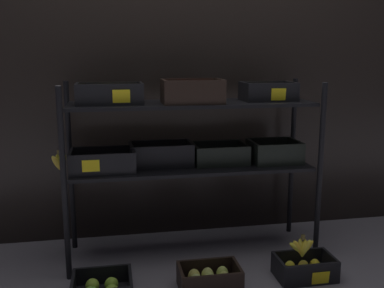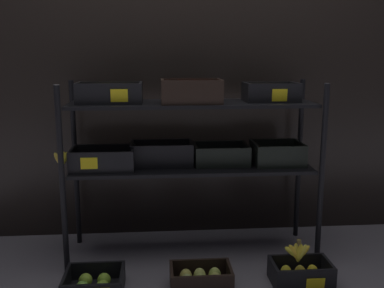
% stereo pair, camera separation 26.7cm
% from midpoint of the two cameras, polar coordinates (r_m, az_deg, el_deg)
% --- Properties ---
extents(ground_plane, '(10.00, 10.00, 0.00)m').
position_cam_midpoint_polar(ground_plane, '(2.89, 2.72, -13.73)').
color(ground_plane, slate).
extents(storefront_wall, '(3.87, 0.12, 1.87)m').
position_cam_midpoint_polar(storefront_wall, '(3.03, 1.91, 5.91)').
color(storefront_wall, black).
rests_on(storefront_wall, ground_plane).
extents(display_rack, '(1.58, 0.45, 1.09)m').
position_cam_midpoint_polar(display_rack, '(2.65, 2.30, 1.00)').
color(display_rack, black).
rests_on(display_rack, ground_plane).
extents(crate_ground_apple_green, '(0.31, 0.26, 0.11)m').
position_cam_midpoint_polar(crate_ground_apple_green, '(2.46, -9.34, -17.46)').
color(crate_ground_apple_green, black).
rests_on(crate_ground_apple_green, ground_plane).
extents(crate_ground_pear, '(0.33, 0.20, 0.13)m').
position_cam_midpoint_polar(crate_ground_pear, '(2.46, 4.37, -17.07)').
color(crate_ground_pear, black).
rests_on(crate_ground_pear, ground_plane).
extents(crate_ground_lemon, '(0.32, 0.21, 0.12)m').
position_cam_midpoint_polar(crate_ground_lemon, '(2.62, 16.78, -15.85)').
color(crate_ground_lemon, black).
rests_on(crate_ground_lemon, ground_plane).
extents(banana_bunch_loose, '(0.15, 0.04, 0.13)m').
position_cam_midpoint_polar(banana_bunch_loose, '(2.55, 16.48, -13.27)').
color(banana_bunch_loose, brown).
rests_on(banana_bunch_loose, crate_ground_lemon).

